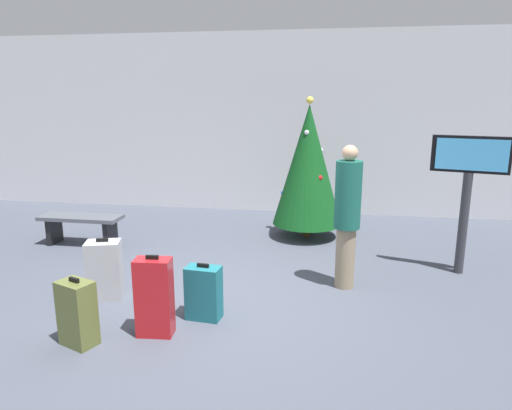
% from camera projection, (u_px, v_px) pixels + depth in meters
% --- Properties ---
extents(ground_plane, '(16.00, 16.00, 0.00)m').
position_uv_depth(ground_plane, '(209.00, 302.00, 5.35)').
color(ground_plane, '#424754').
extents(back_wall, '(16.00, 0.20, 3.60)m').
position_uv_depth(back_wall, '(266.00, 124.00, 9.36)').
color(back_wall, silver).
rests_on(back_wall, ground_plane).
extents(holiday_tree, '(1.16, 1.16, 2.34)m').
position_uv_depth(holiday_tree, '(308.00, 165.00, 7.60)').
color(holiday_tree, '#4C3319').
rests_on(holiday_tree, ground_plane).
extents(flight_info_kiosk, '(0.94, 0.32, 1.85)m').
position_uv_depth(flight_info_kiosk, '(468.00, 178.00, 5.97)').
color(flight_info_kiosk, '#333338').
rests_on(flight_info_kiosk, ground_plane).
extents(waiting_bench, '(1.30, 0.44, 0.48)m').
position_uv_depth(waiting_bench, '(81.00, 223.00, 7.38)').
color(waiting_bench, '#4C5159').
rests_on(waiting_bench, ground_plane).
extents(traveller_0, '(0.34, 0.34, 1.78)m').
position_uv_depth(traveller_0, '(347.00, 214.00, 5.59)').
color(traveller_0, gray).
rests_on(traveller_0, ground_plane).
extents(suitcase_0, '(0.37, 0.24, 0.84)m').
position_uv_depth(suitcase_0, '(154.00, 297.00, 4.54)').
color(suitcase_0, '#B2191E').
rests_on(suitcase_0, ground_plane).
extents(suitcase_1, '(0.45, 0.37, 0.74)m').
position_uv_depth(suitcase_1, '(105.00, 270.00, 5.40)').
color(suitcase_1, '#9EA0A5').
rests_on(suitcase_1, ground_plane).
extents(suitcase_2, '(0.38, 0.25, 0.62)m').
position_uv_depth(suitcase_2, '(204.00, 293.00, 4.91)').
color(suitcase_2, '#19606B').
rests_on(suitcase_2, ground_plane).
extents(suitcase_3, '(0.40, 0.33, 0.68)m').
position_uv_depth(suitcase_3, '(77.00, 313.00, 4.38)').
color(suitcase_3, '#59602D').
rests_on(suitcase_3, ground_plane).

